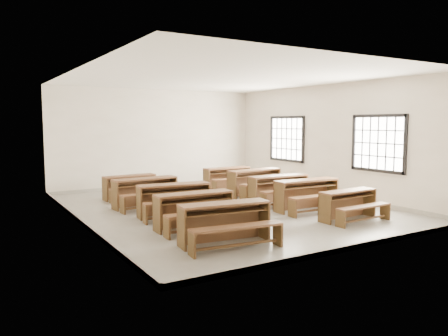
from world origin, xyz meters
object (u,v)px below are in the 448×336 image
desk_set_3 (146,190)px  desk_set_8 (255,180)px  desk_set_9 (228,177)px  desk_set_5 (349,203)px  desk_set_4 (130,185)px  desk_set_2 (175,198)px  desk_set_1 (195,208)px  desk_set_6 (308,193)px  desk_set_7 (280,187)px  desk_set_0 (226,220)px

desk_set_3 → desk_set_8: 3.35m
desk_set_9 → desk_set_5: bearing=-91.4°
desk_set_4 → desk_set_9: size_ratio=0.97×
desk_set_2 → desk_set_4: 2.75m
desk_set_4 → desk_set_1: bearing=-95.2°
desk_set_2 → desk_set_6: (3.04, -1.05, 0.01)m
desk_set_3 → desk_set_4: (0.07, 1.37, -0.04)m
desk_set_3 → desk_set_8: bearing=-3.7°
desk_set_6 → desk_set_7: bearing=94.4°
desk_set_1 → desk_set_9: desk_set_1 is taller
desk_set_3 → desk_set_5: bearing=-51.8°
desk_set_7 → desk_set_8: (0.18, 1.35, 0.01)m
desk_set_6 → desk_set_9: bearing=91.2°
desk_set_1 → desk_set_2: 1.26m
desk_set_7 → desk_set_9: (0.13, 2.79, -0.03)m
desk_set_4 → desk_set_7: 4.13m
desk_set_1 → desk_set_9: size_ratio=1.04×
desk_set_4 → desk_set_5: size_ratio=1.04×
desk_set_4 → desk_set_6: desk_set_6 is taller
desk_set_4 → desk_set_6: bearing=-55.1°
desk_set_2 → desk_set_7: bearing=7.0°
desk_set_0 → desk_set_1: size_ratio=1.05×
desk_set_2 → desk_set_5: 3.87m
desk_set_4 → desk_set_8: 3.56m
desk_set_3 → desk_set_4: size_ratio=1.11×
desk_set_1 → desk_set_2: (0.14, 1.26, 0.01)m
desk_set_3 → desk_set_9: (3.30, 1.42, -0.02)m
desk_set_3 → desk_set_7: 3.45m
desk_set_2 → desk_set_0: bearing=-87.7°
desk_set_2 → desk_set_9: 4.20m
desk_set_0 → desk_set_6: 3.57m
desk_set_2 → desk_set_3: size_ratio=1.03×
desk_set_0 → desk_set_9: bearing=64.9°
desk_set_1 → desk_set_5: bearing=-16.0°
desk_set_0 → desk_set_2: desk_set_2 is taller
desk_set_8 → desk_set_3: bearing=174.1°
desk_set_3 → desk_set_6: (3.20, -2.43, 0.01)m
desk_set_5 → desk_set_8: desk_set_8 is taller
desk_set_4 → desk_set_6: 4.92m
desk_set_6 → desk_set_9: (0.10, 3.84, -0.03)m
desk_set_4 → desk_set_8: size_ratio=0.85×
desk_set_1 → desk_set_0: bearing=-91.1°
desk_set_1 → desk_set_3: size_ratio=0.97×
desk_set_4 → desk_set_2: bearing=-92.7°
desk_set_2 → desk_set_9: (3.14, 2.80, -0.02)m
desk_set_1 → desk_set_3: 2.63m
desk_set_0 → desk_set_8: size_ratio=0.96×
desk_set_1 → desk_set_2: bearing=85.6°
desk_set_0 → desk_set_5: (3.31, 0.24, -0.05)m
desk_set_3 → desk_set_9: size_ratio=1.07×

